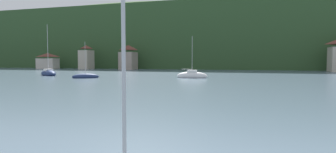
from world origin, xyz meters
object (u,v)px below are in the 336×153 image
(sailboat_far_1, at_px, (192,76))
(sailboat_far_4, at_px, (86,77))
(shore_building_westcentral, at_px, (86,57))
(sailboat_far_2, at_px, (48,73))
(shore_building_central, at_px, (128,58))
(shore_building_west, at_px, (48,61))

(sailboat_far_1, height_order, sailboat_far_4, sailboat_far_1)
(shore_building_westcentral, distance_m, sailboat_far_2, 36.95)
(shore_building_central, relative_size, sailboat_far_2, 0.74)
(sailboat_far_1, bearing_deg, shore_building_westcentral, 140.50)
(shore_building_west, relative_size, shore_building_central, 0.93)
(shore_building_westcentral, bearing_deg, shore_building_central, 1.28)
(shore_building_west, height_order, sailboat_far_2, sailboat_far_2)
(sailboat_far_1, bearing_deg, shore_building_central, 127.84)
(shore_building_central, bearing_deg, shore_building_westcentral, -178.72)
(shore_building_westcentral, bearing_deg, sailboat_far_1, -38.85)
(shore_building_westcentral, height_order, sailboat_far_2, sailboat_far_2)
(sailboat_far_4, bearing_deg, shore_building_central, 72.21)
(shore_building_west, bearing_deg, sailboat_far_2, -50.22)
(shore_building_west, relative_size, sailboat_far_2, 0.69)
(sailboat_far_2, distance_m, sailboat_far_4, 12.58)
(sailboat_far_1, bearing_deg, sailboat_far_4, -162.85)
(shore_building_west, bearing_deg, sailboat_far_4, -44.37)
(sailboat_far_1, relative_size, sailboat_far_4, 1.17)
(shore_building_westcentral, xyz_separation_m, sailboat_far_2, (13.37, -34.27, -3.41))
(sailboat_far_1, relative_size, sailboat_far_2, 0.72)
(shore_building_westcentral, distance_m, shore_building_central, 14.83)
(shore_building_west, relative_size, sailboat_far_1, 0.97)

